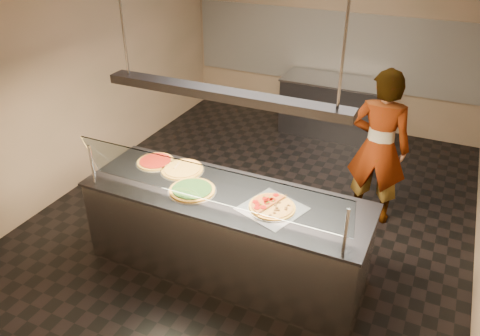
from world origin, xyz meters
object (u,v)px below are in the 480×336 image
at_px(half_pizza_sausage, 283,209).
at_px(pizza_spinach, 192,190).
at_px(pizza_tomato, 156,161).
at_px(prep_table, 330,106).
at_px(serving_counter, 226,232).
at_px(pizza_cheese, 182,169).
at_px(sneeze_guard, 207,184).
at_px(worker, 379,148).
at_px(pizza_spatula, 179,168).
at_px(half_pizza_pepperoni, 262,203).
at_px(perforated_tray, 272,208).
at_px(heat_lamp_housing, 223,94).

bearing_deg(half_pizza_sausage, pizza_spinach, -176.92).
height_order(pizza_tomato, prep_table, pizza_tomato).
relative_size(serving_counter, pizza_cheese, 6.14).
bearing_deg(sneeze_guard, pizza_cheese, 137.90).
xyz_separation_m(sneeze_guard, worker, (1.17, 1.94, -0.28)).
xyz_separation_m(serving_counter, pizza_spatula, (-0.65, 0.19, 0.49)).
distance_m(sneeze_guard, worker, 2.28).
relative_size(half_pizza_pepperoni, pizza_cheese, 1.01).
relative_size(serving_counter, sneeze_guard, 1.09).
distance_m(perforated_tray, half_pizza_pepperoni, 0.11).
relative_size(perforated_tray, prep_table, 0.41).
bearing_deg(sneeze_guard, pizza_spinach, 142.13).
xyz_separation_m(perforated_tray, worker, (0.66, 1.65, 0.01)).
height_order(prep_table, heat_lamp_housing, heat_lamp_housing).
bearing_deg(pizza_tomato, half_pizza_pepperoni, -11.69).
bearing_deg(sneeze_guard, worker, 58.84).
distance_m(serving_counter, sneeze_guard, 0.83).
distance_m(pizza_spatula, prep_table, 3.66).
xyz_separation_m(pizza_cheese, prep_table, (0.66, 3.54, -0.48)).
height_order(half_pizza_pepperoni, pizza_cheese, half_pizza_pepperoni).
height_order(serving_counter, pizza_spatula, pizza_spatula).
xyz_separation_m(serving_counter, half_pizza_sausage, (0.61, -0.05, 0.49)).
xyz_separation_m(pizza_spatula, worker, (1.82, 1.40, -0.01)).
distance_m(half_pizza_sausage, pizza_cheese, 1.25).
xyz_separation_m(pizza_cheese, pizza_spatula, (-0.04, -0.02, 0.01)).
xyz_separation_m(sneeze_guard, pizza_cheese, (-0.61, 0.55, -0.28)).
bearing_deg(pizza_spinach, perforated_tray, 3.43).
relative_size(pizza_spatula, prep_table, 0.14).
xyz_separation_m(sneeze_guard, pizza_tomato, (-0.97, 0.58, -0.28)).
bearing_deg(pizza_tomato, sneeze_guard, -30.83).
xyz_separation_m(half_pizza_pepperoni, worker, (0.76, 1.64, -0.02)).
xyz_separation_m(serving_counter, pizza_tomato, (-0.97, 0.23, 0.48)).
height_order(half_pizza_sausage, worker, worker).
bearing_deg(worker, pizza_tomato, 32.34).
xyz_separation_m(half_pizza_pepperoni, pizza_spatula, (-1.06, 0.24, -0.01)).
relative_size(pizza_spinach, pizza_spatula, 2.11).
bearing_deg(half_pizza_sausage, worker, 71.23).
distance_m(half_pizza_pepperoni, pizza_cheese, 1.05).
bearing_deg(perforated_tray, worker, 68.11).
bearing_deg(serving_counter, pizza_tomato, 166.38).
bearing_deg(perforated_tray, sneeze_guard, -150.21).
bearing_deg(pizza_spinach, pizza_spatula, 138.97).
bearing_deg(pizza_spatula, heat_lamp_housing, -16.57).
relative_size(sneeze_guard, half_pizza_pepperoni, 5.56).
height_order(half_pizza_sausage, pizza_spatula, half_pizza_sausage).
height_order(prep_table, worker, worker).
relative_size(half_pizza_sausage, heat_lamp_housing, 0.21).
relative_size(pizza_spatula, worker, 0.12).
bearing_deg(perforated_tray, half_pizza_pepperoni, 179.61).
distance_m(pizza_cheese, heat_lamp_housing, 1.20).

